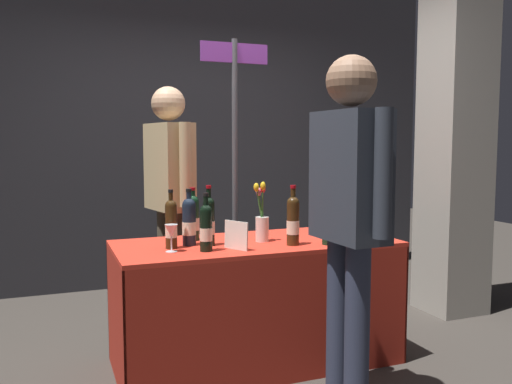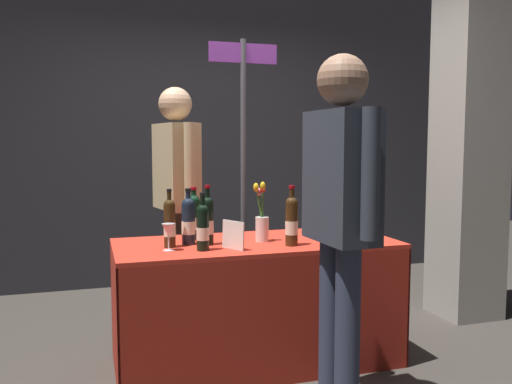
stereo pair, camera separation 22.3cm
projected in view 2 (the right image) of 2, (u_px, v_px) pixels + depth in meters
ground_plane at (256, 361)px, 3.31m from camera, size 12.00×12.00×0.00m
back_partition at (192, 118)px, 5.14m from camera, size 5.36×0.12×3.17m
concrete_pillar at (470, 122)px, 4.07m from camera, size 0.43×0.43×3.00m
tasting_table at (256, 278)px, 3.26m from camera, size 1.68×0.74×0.75m
featured_wine_bottle at (327, 223)px, 3.10m from camera, size 0.07×0.07×0.31m
display_bottle_0 at (292, 220)px, 3.09m from camera, size 0.07×0.07×0.35m
display_bottle_1 at (188, 220)px, 3.13m from camera, size 0.08×0.08×0.33m
display_bottle_2 at (194, 216)px, 3.29m from camera, size 0.08×0.08×0.33m
display_bottle_3 at (203, 226)px, 2.95m from camera, size 0.07×0.07×0.32m
display_bottle_4 at (208, 220)px, 3.11m from camera, size 0.07×0.07×0.35m
display_bottle_5 at (336, 220)px, 3.20m from camera, size 0.08×0.08×0.30m
display_bottle_6 at (355, 223)px, 3.13m from camera, size 0.08×0.08×0.29m
display_bottle_7 at (170, 223)px, 3.04m from camera, size 0.07×0.07×0.33m
wine_glass_near_vendor at (345, 222)px, 3.46m from camera, size 0.06×0.06×0.12m
wine_glass_mid at (168, 231)px, 2.95m from camera, size 0.07×0.07×0.15m
flower_vase at (262, 221)px, 3.22m from camera, size 0.10×0.08×0.36m
brochure_stand at (233, 235)px, 3.00m from camera, size 0.09×0.16×0.16m
vendor_presenter at (176, 183)px, 3.85m from camera, size 0.29×0.61×1.74m
taster_foreground_right at (341, 202)px, 2.54m from camera, size 0.24×0.59×1.76m
booth_signpost at (243, 150)px, 4.14m from camera, size 0.53×0.04×2.13m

